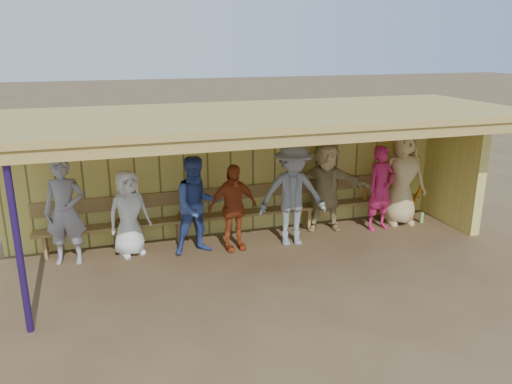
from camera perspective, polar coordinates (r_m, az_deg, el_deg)
The scene contains 12 objects.
ground at distance 8.81m, azimuth 0.69°, elevation -7.18°, with size 90.00×90.00×0.00m, color brown.
player_a at distance 8.78m, azimuth -20.98°, elevation -2.11°, with size 0.66×0.43×1.81m, color gray.
player_b at distance 8.85m, azimuth -14.35°, elevation -2.37°, with size 0.74×0.48×1.51m, color white.
player_c at distance 8.68m, azimuth -6.75°, elevation -1.55°, with size 0.84×0.66×1.74m, color #374F99.
player_d at distance 8.79m, azimuth -2.67°, elevation -1.80°, with size 0.92×0.38×1.57m, color #A8411B.
player_e at distance 8.99m, azimuth 4.20°, elevation -0.26°, with size 1.23×0.71×1.91m, color gray.
player_f at distance 9.77m, azimuth 7.97°, elevation 0.68°, with size 1.67×0.53×1.80m, color tan.
player_g at distance 10.03m, azimuth 14.04°, elevation 0.42°, with size 0.61×0.40×1.68m, color #BF1E54.
player_h at distance 10.44m, azimuth 16.37°, elevation 1.63°, with size 0.95×0.62×1.95m, color #D4B577.
dugout_structure at distance 9.03m, azimuth 1.72°, elevation 4.72°, with size 8.80×3.20×2.50m.
bench at distance 9.62m, azimuth -1.36°, elevation -1.73°, with size 7.60×0.34×0.93m.
dugout_equipment at distance 9.27m, azimuth -8.21°, elevation -2.87°, with size 7.17×0.62×0.80m.
Camera 1 is at (-2.51, -7.66, 3.57)m, focal length 35.00 mm.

